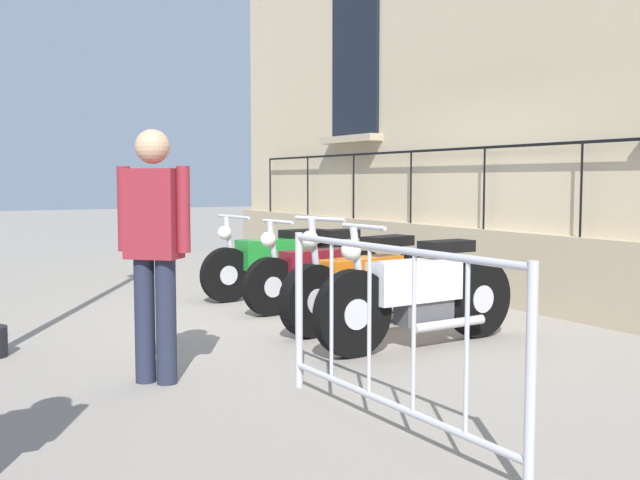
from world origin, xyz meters
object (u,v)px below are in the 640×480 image
(motorcycle_orange, at_px, (364,284))
(motorcycle_white, at_px, (419,295))
(motorcycle_green, at_px, (279,261))
(pedestrian_walking, at_px, (154,240))
(motorcycle_maroon, at_px, (318,273))
(crowd_barrier, at_px, (391,331))

(motorcycle_orange, bearing_deg, motorcycle_white, 85.76)
(motorcycle_green, distance_m, pedestrian_walking, 3.93)
(motorcycle_maroon, relative_size, motorcycle_white, 0.89)
(motorcycle_maroon, distance_m, pedestrian_walking, 3.20)
(motorcycle_orange, height_order, motorcycle_white, motorcycle_orange)
(motorcycle_white, xyz_separation_m, pedestrian_walking, (2.26, -0.00, 0.55))
(motorcycle_white, distance_m, crowd_barrier, 2.16)
(motorcycle_orange, relative_size, crowd_barrier, 0.95)
(crowd_barrier, xyz_separation_m, pedestrian_walking, (0.83, -1.61, 0.43))
(crowd_barrier, bearing_deg, motorcycle_maroon, -113.83)
(motorcycle_green, distance_m, motorcycle_maroon, 1.01)
(motorcycle_green, bearing_deg, motorcycle_maroon, 87.52)
(motorcycle_white, bearing_deg, pedestrian_walking, -0.04)
(crowd_barrier, bearing_deg, motorcycle_green, -109.52)
(crowd_barrier, relative_size, pedestrian_walking, 1.21)
(motorcycle_maroon, distance_m, crowd_barrier, 3.95)
(motorcycle_green, bearing_deg, motorcycle_white, 85.97)
(motorcycle_green, distance_m, crowd_barrier, 4.90)
(motorcycle_green, height_order, crowd_barrier, crowd_barrier)
(motorcycle_white, xyz_separation_m, crowd_barrier, (1.43, 1.61, 0.12))
(motorcycle_orange, bearing_deg, crowd_barrier, 59.64)
(motorcycle_green, height_order, motorcycle_white, motorcycle_white)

